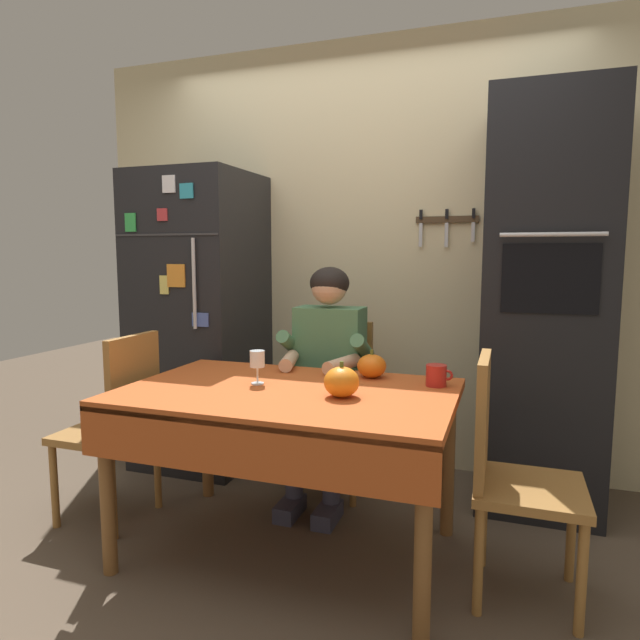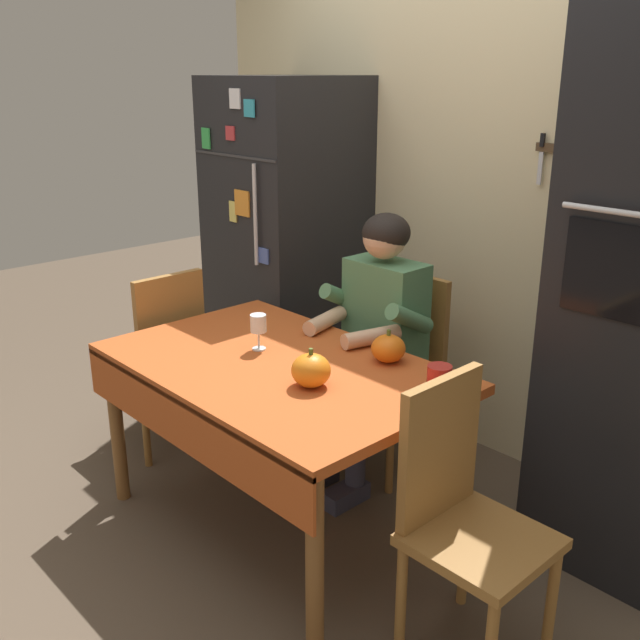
{
  "view_description": "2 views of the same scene",
  "coord_description": "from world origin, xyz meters",
  "px_view_note": "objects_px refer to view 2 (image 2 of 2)",
  "views": [
    {
      "loc": [
        0.88,
        -2.02,
        1.31
      ],
      "look_at": [
        0.08,
        0.28,
        1.02
      ],
      "focal_mm": 30.74,
      "sensor_mm": 36.0,
      "label": 1
    },
    {
      "loc": [
        2.03,
        -1.56,
        1.82
      ],
      "look_at": [
        0.03,
        0.3,
        0.88
      ],
      "focal_mm": 40.59,
      "sensor_mm": 36.0,
      "label": 2
    }
  ],
  "objects_px": {
    "refrigerator": "(287,247)",
    "pumpkin_medium": "(388,348)",
    "chair_behind_person": "(401,364)",
    "wine_glass": "(258,325)",
    "dining_table": "(274,384)",
    "seated_person": "(374,328)",
    "coffee_mug": "(440,378)",
    "chair_left_side": "(162,354)",
    "pumpkin_large": "(311,370)",
    "chair_right_side": "(462,509)"
  },
  "relations": [
    {
      "from": "refrigerator",
      "to": "pumpkin_medium",
      "type": "xyz_separation_m",
      "value": [
        1.24,
        -0.53,
        -0.11
      ]
    },
    {
      "from": "chair_behind_person",
      "to": "wine_glass",
      "type": "xyz_separation_m",
      "value": [
        -0.14,
        -0.73,
        0.33
      ]
    },
    {
      "from": "dining_table",
      "to": "seated_person",
      "type": "xyz_separation_m",
      "value": [
        -0.02,
        0.6,
        0.08
      ]
    },
    {
      "from": "seated_person",
      "to": "coffee_mug",
      "type": "bearing_deg",
      "value": -27.61
    },
    {
      "from": "coffee_mug",
      "to": "pumpkin_medium",
      "type": "relative_size",
      "value": 0.86
    },
    {
      "from": "chair_behind_person",
      "to": "wine_glass",
      "type": "bearing_deg",
      "value": -100.55
    },
    {
      "from": "dining_table",
      "to": "chair_left_side",
      "type": "relative_size",
      "value": 1.51
    },
    {
      "from": "pumpkin_large",
      "to": "refrigerator",
      "type": "bearing_deg",
      "value": 142.81
    },
    {
      "from": "dining_table",
      "to": "chair_behind_person",
      "type": "relative_size",
      "value": 1.51
    },
    {
      "from": "chair_right_side",
      "to": "pumpkin_large",
      "type": "bearing_deg",
      "value": -175.05
    },
    {
      "from": "coffee_mug",
      "to": "refrigerator",
      "type": "bearing_deg",
      "value": 158.69
    },
    {
      "from": "chair_left_side",
      "to": "pumpkin_medium",
      "type": "height_order",
      "value": "chair_left_side"
    },
    {
      "from": "refrigerator",
      "to": "chair_right_side",
      "type": "bearing_deg",
      "value": -24.85
    },
    {
      "from": "refrigerator",
      "to": "coffee_mug",
      "type": "relative_size",
      "value": 15.47
    },
    {
      "from": "coffee_mug",
      "to": "pumpkin_medium",
      "type": "xyz_separation_m",
      "value": [
        -0.31,
        0.07,
        0.01
      ]
    },
    {
      "from": "chair_behind_person",
      "to": "coffee_mug",
      "type": "relative_size",
      "value": 7.99
    },
    {
      "from": "chair_behind_person",
      "to": "chair_left_side",
      "type": "xyz_separation_m",
      "value": [
        -0.88,
        -0.76,
        0.0
      ]
    },
    {
      "from": "chair_behind_person",
      "to": "pumpkin_medium",
      "type": "distance_m",
      "value": 0.61
    },
    {
      "from": "seated_person",
      "to": "pumpkin_large",
      "type": "relative_size",
      "value": 8.55
    },
    {
      "from": "chair_behind_person",
      "to": "pumpkin_large",
      "type": "distance_m",
      "value": 0.92
    },
    {
      "from": "chair_right_side",
      "to": "pumpkin_medium",
      "type": "xyz_separation_m",
      "value": [
        -0.62,
        0.32,
        0.28
      ]
    },
    {
      "from": "pumpkin_medium",
      "to": "wine_glass",
      "type": "bearing_deg",
      "value": -146.86
    },
    {
      "from": "chair_behind_person",
      "to": "seated_person",
      "type": "height_order",
      "value": "seated_person"
    },
    {
      "from": "coffee_mug",
      "to": "chair_left_side",
      "type": "bearing_deg",
      "value": -170.46
    },
    {
      "from": "chair_right_side",
      "to": "pumpkin_medium",
      "type": "distance_m",
      "value": 0.75
    },
    {
      "from": "dining_table",
      "to": "wine_glass",
      "type": "xyz_separation_m",
      "value": [
        -0.16,
        0.06,
        0.19
      ]
    },
    {
      "from": "coffee_mug",
      "to": "seated_person",
      "type": "bearing_deg",
      "value": 152.39
    },
    {
      "from": "dining_table",
      "to": "pumpkin_medium",
      "type": "xyz_separation_m",
      "value": [
        0.29,
        0.35,
        0.14
      ]
    },
    {
      "from": "refrigerator",
      "to": "wine_glass",
      "type": "height_order",
      "value": "refrigerator"
    },
    {
      "from": "seated_person",
      "to": "chair_left_side",
      "type": "bearing_deg",
      "value": -146.82
    },
    {
      "from": "chair_left_side",
      "to": "coffee_mug",
      "type": "relative_size",
      "value": 7.99
    },
    {
      "from": "seated_person",
      "to": "wine_glass",
      "type": "distance_m",
      "value": 0.57
    },
    {
      "from": "refrigerator",
      "to": "coffee_mug",
      "type": "height_order",
      "value": "refrigerator"
    },
    {
      "from": "pumpkin_large",
      "to": "chair_behind_person",
      "type": "bearing_deg",
      "value": 108.68
    },
    {
      "from": "refrigerator",
      "to": "dining_table",
      "type": "bearing_deg",
      "value": -42.91
    },
    {
      "from": "seated_person",
      "to": "chair_right_side",
      "type": "distance_m",
      "value": 1.11
    },
    {
      "from": "chair_left_side",
      "to": "pumpkin_large",
      "type": "bearing_deg",
      "value": -3.01
    },
    {
      "from": "chair_right_side",
      "to": "refrigerator",
      "type": "bearing_deg",
      "value": 155.15
    },
    {
      "from": "seated_person",
      "to": "pumpkin_large",
      "type": "xyz_separation_m",
      "value": [
        0.28,
        -0.63,
        0.06
      ]
    },
    {
      "from": "wine_glass",
      "to": "pumpkin_medium",
      "type": "relative_size",
      "value": 1.11
    },
    {
      "from": "dining_table",
      "to": "pumpkin_medium",
      "type": "height_order",
      "value": "pumpkin_medium"
    },
    {
      "from": "wine_glass",
      "to": "pumpkin_large",
      "type": "height_order",
      "value": "wine_glass"
    },
    {
      "from": "pumpkin_large",
      "to": "pumpkin_medium",
      "type": "relative_size",
      "value": 1.07
    },
    {
      "from": "pumpkin_large",
      "to": "pumpkin_medium",
      "type": "distance_m",
      "value": 0.38
    },
    {
      "from": "refrigerator",
      "to": "chair_left_side",
      "type": "bearing_deg",
      "value": -86.7
    },
    {
      "from": "chair_behind_person",
      "to": "chair_right_side",
      "type": "xyz_separation_m",
      "value": [
        0.93,
        -0.77,
        0.0
      ]
    },
    {
      "from": "refrigerator",
      "to": "chair_left_side",
      "type": "xyz_separation_m",
      "value": [
        0.05,
        -0.85,
        -0.39
      ]
    },
    {
      "from": "refrigerator",
      "to": "wine_glass",
      "type": "distance_m",
      "value": 1.14
    },
    {
      "from": "chair_behind_person",
      "to": "chair_left_side",
      "type": "distance_m",
      "value": 1.16
    },
    {
      "from": "wine_glass",
      "to": "seated_person",
      "type": "bearing_deg",
      "value": 75.93
    }
  ]
}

